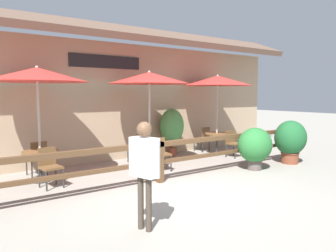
{
  "coord_description": "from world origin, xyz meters",
  "views": [
    {
      "loc": [
        -4.19,
        -5.12,
        2.05
      ],
      "look_at": [
        0.65,
        1.64,
        1.23
      ],
      "focal_mm": 35.0,
      "sensor_mm": 36.0,
      "label": 1
    }
  ],
  "objects_px": {
    "patio_umbrella_near": "(37,75)",
    "pedestrian": "(144,161)",
    "chair_far_streetside": "(233,142)",
    "chair_middle_wallside": "(138,146)",
    "patio_umbrella_far": "(218,81)",
    "chair_near_streetside": "(50,165)",
    "potted_plant_broad_leaf": "(172,127)",
    "chair_middle_streetside": "(160,152)",
    "dining_table_middle": "(150,146)",
    "dining_table_far": "(217,137)",
    "chair_near_wallside": "(37,156)",
    "dining_table_near": "(40,157)",
    "patio_umbrella_middle": "(149,78)",
    "chair_far_wallside": "(203,138)",
    "potted_plant_entrance_palm": "(290,140)",
    "potted_plant_small_flowering": "(255,146)"
  },
  "relations": [
    {
      "from": "chair_near_streetside",
      "to": "chair_middle_streetside",
      "type": "bearing_deg",
      "value": -9.85
    },
    {
      "from": "potted_plant_broad_leaf",
      "to": "pedestrian",
      "type": "bearing_deg",
      "value": -130.16
    },
    {
      "from": "chair_near_streetside",
      "to": "chair_near_wallside",
      "type": "distance_m",
      "value": 1.22
    },
    {
      "from": "dining_table_near",
      "to": "patio_umbrella_middle",
      "type": "relative_size",
      "value": 0.3
    },
    {
      "from": "patio_umbrella_middle",
      "to": "dining_table_middle",
      "type": "xyz_separation_m",
      "value": [
        -0.0,
        0.0,
        -1.91
      ]
    },
    {
      "from": "chair_near_streetside",
      "to": "potted_plant_broad_leaf",
      "type": "xyz_separation_m",
      "value": [
        4.37,
        1.42,
        0.46
      ]
    },
    {
      "from": "chair_middle_wallside",
      "to": "pedestrian",
      "type": "xyz_separation_m",
      "value": [
        -2.4,
        -4.29,
        0.56
      ]
    },
    {
      "from": "chair_middle_wallside",
      "to": "potted_plant_entrance_palm",
      "type": "height_order",
      "value": "potted_plant_entrance_palm"
    },
    {
      "from": "patio_umbrella_near",
      "to": "potted_plant_broad_leaf",
      "type": "distance_m",
      "value": 4.74
    },
    {
      "from": "dining_table_near",
      "to": "patio_umbrella_middle",
      "type": "distance_m",
      "value": 3.53
    },
    {
      "from": "dining_table_far",
      "to": "chair_middle_streetside",
      "type": "bearing_deg",
      "value": -163.68
    },
    {
      "from": "patio_umbrella_near",
      "to": "dining_table_middle",
      "type": "height_order",
      "value": "patio_umbrella_near"
    },
    {
      "from": "chair_middle_streetside",
      "to": "dining_table_middle",
      "type": "bearing_deg",
      "value": 92.58
    },
    {
      "from": "chair_far_streetside",
      "to": "potted_plant_entrance_palm",
      "type": "bearing_deg",
      "value": -70.38
    },
    {
      "from": "dining_table_middle",
      "to": "chair_far_wallside",
      "type": "bearing_deg",
      "value": 17.98
    },
    {
      "from": "chair_far_streetside",
      "to": "pedestrian",
      "type": "bearing_deg",
      "value": -151.01
    },
    {
      "from": "chair_near_streetside",
      "to": "potted_plant_entrance_palm",
      "type": "xyz_separation_m",
      "value": [
        6.51,
        -1.58,
        0.22
      ]
    },
    {
      "from": "chair_near_streetside",
      "to": "potted_plant_broad_leaf",
      "type": "relative_size",
      "value": 0.56
    },
    {
      "from": "chair_middle_streetside",
      "to": "potted_plant_broad_leaf",
      "type": "height_order",
      "value": "potted_plant_broad_leaf"
    },
    {
      "from": "patio_umbrella_near",
      "to": "chair_far_wallside",
      "type": "relative_size",
      "value": 3.08
    },
    {
      "from": "chair_middle_streetside",
      "to": "potted_plant_small_flowering",
      "type": "distance_m",
      "value": 2.56
    },
    {
      "from": "chair_far_wallside",
      "to": "potted_plant_entrance_palm",
      "type": "bearing_deg",
      "value": 96.95
    },
    {
      "from": "chair_near_wallside",
      "to": "patio_umbrella_middle",
      "type": "distance_m",
      "value": 3.57
    },
    {
      "from": "chair_near_wallside",
      "to": "patio_umbrella_far",
      "type": "bearing_deg",
      "value": 169.47
    },
    {
      "from": "chair_middle_wallside",
      "to": "pedestrian",
      "type": "distance_m",
      "value": 4.95
    },
    {
      "from": "chair_near_streetside",
      "to": "dining_table_middle",
      "type": "relative_size",
      "value": 1.08
    },
    {
      "from": "chair_near_wallside",
      "to": "potted_plant_broad_leaf",
      "type": "distance_m",
      "value": 4.35
    },
    {
      "from": "patio_umbrella_middle",
      "to": "dining_table_far",
      "type": "xyz_separation_m",
      "value": [
        2.86,
        0.24,
        -1.91
      ]
    },
    {
      "from": "chair_far_streetside",
      "to": "potted_plant_broad_leaf",
      "type": "distance_m",
      "value": 2.05
    },
    {
      "from": "patio_umbrella_middle",
      "to": "chair_middle_wallside",
      "type": "xyz_separation_m",
      "value": [
        -0.02,
        0.61,
        -1.99
      ]
    },
    {
      "from": "patio_umbrella_near",
      "to": "chair_near_wallside",
      "type": "distance_m",
      "value": 2.09
    },
    {
      "from": "chair_middle_wallside",
      "to": "chair_far_wallside",
      "type": "distance_m",
      "value": 2.88
    },
    {
      "from": "chair_near_streetside",
      "to": "chair_far_wallside",
      "type": "relative_size",
      "value": 1.0
    },
    {
      "from": "dining_table_far",
      "to": "potted_plant_small_flowering",
      "type": "relative_size",
      "value": 0.71
    },
    {
      "from": "patio_umbrella_far",
      "to": "chair_far_streetside",
      "type": "relative_size",
      "value": 3.08
    },
    {
      "from": "dining_table_near",
      "to": "chair_near_wallside",
      "type": "height_order",
      "value": "chair_near_wallside"
    },
    {
      "from": "chair_middle_streetside",
      "to": "chair_middle_wallside",
      "type": "xyz_separation_m",
      "value": [
        0.03,
        1.22,
        0.0
      ]
    },
    {
      "from": "chair_far_streetside",
      "to": "chair_far_wallside",
      "type": "xyz_separation_m",
      "value": [
        -0.08,
        1.36,
        0.0
      ]
    },
    {
      "from": "chair_middle_wallside",
      "to": "patio_umbrella_far",
      "type": "height_order",
      "value": "patio_umbrella_far"
    },
    {
      "from": "chair_near_streetside",
      "to": "pedestrian",
      "type": "bearing_deg",
      "value": -89.0
    },
    {
      "from": "patio_umbrella_near",
      "to": "pedestrian",
      "type": "relative_size",
      "value": 1.64
    },
    {
      "from": "chair_near_wallside",
      "to": "pedestrian",
      "type": "height_order",
      "value": "pedestrian"
    },
    {
      "from": "patio_umbrella_near",
      "to": "dining_table_middle",
      "type": "xyz_separation_m",
      "value": [
        2.96,
        -0.1,
        -1.91
      ]
    },
    {
      "from": "potted_plant_entrance_palm",
      "to": "potted_plant_small_flowering",
      "type": "xyz_separation_m",
      "value": [
        -1.51,
        0.06,
        -0.06
      ]
    },
    {
      "from": "chair_middle_wallside",
      "to": "chair_far_wallside",
      "type": "bearing_deg",
      "value": 176.13
    },
    {
      "from": "patio_umbrella_near",
      "to": "patio_umbrella_far",
      "type": "height_order",
      "value": "same"
    },
    {
      "from": "dining_table_near",
      "to": "potted_plant_entrance_palm",
      "type": "bearing_deg",
      "value": -18.46
    },
    {
      "from": "patio_umbrella_far",
      "to": "chair_far_streetside",
      "type": "xyz_separation_m",
      "value": [
        0.07,
        -0.68,
        -1.99
      ]
    },
    {
      "from": "patio_umbrella_near",
      "to": "patio_umbrella_far",
      "type": "xyz_separation_m",
      "value": [
        5.82,
        0.15,
        0.0
      ]
    },
    {
      "from": "patio_umbrella_middle",
      "to": "chair_far_wallside",
      "type": "bearing_deg",
      "value": 17.98
    }
  ]
}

